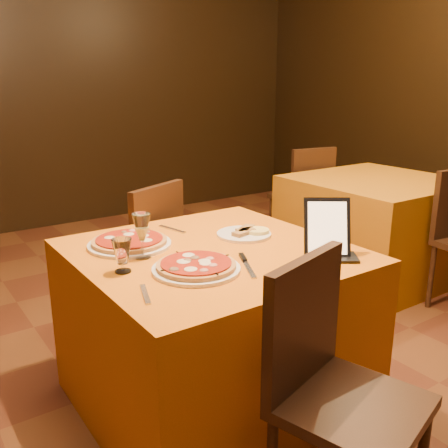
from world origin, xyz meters
TOP-DOWN VIEW (x-y plane):
  - floor at (0.00, 0.00)m, footprint 6.00×7.00m
  - wall_back at (0.00, 3.50)m, footprint 6.00×0.01m
  - main_table at (-0.25, 0.08)m, footprint 1.10×1.10m
  - side_table at (1.64, 0.72)m, footprint 1.10×1.10m
  - chair_main_near at (-0.25, -0.72)m, footprint 0.51×0.51m
  - chair_main_far at (-0.25, 0.91)m, footprint 0.59×0.59m
  - chair_side_far at (1.64, 1.55)m, footprint 0.51×0.51m
  - pizza_near at (-0.44, -0.09)m, footprint 0.34×0.34m
  - pizza_far at (-0.52, 0.33)m, footprint 0.36×0.36m
  - cutlet_dish at (-0.02, 0.16)m, footprint 0.25×0.25m
  - wine_glass at (-0.54, 0.16)m, footprint 0.10×0.10m
  - water_glass at (-0.67, 0.06)m, footprint 0.08×0.08m
  - tablet at (0.09, -0.25)m, footprint 0.21×0.19m
  - knife at (-0.26, -0.17)m, footprint 0.13×0.24m
  - fork_near at (-0.70, -0.18)m, footprint 0.07×0.16m
  - fork_far at (-0.25, 0.44)m, footprint 0.06×0.18m

SIDE VIEW (x-z plane):
  - floor at x=0.00m, z-range -0.01..0.00m
  - main_table at x=-0.25m, z-range 0.00..0.75m
  - side_table at x=1.64m, z-range 0.00..0.75m
  - chair_main_near at x=-0.25m, z-range 0.00..0.91m
  - chair_main_far at x=-0.25m, z-range 0.00..0.91m
  - chair_side_far at x=1.64m, z-range 0.00..0.91m
  - knife at x=-0.26m, z-range 0.75..0.76m
  - fork_near at x=-0.70m, z-range 0.75..0.76m
  - fork_far at x=-0.25m, z-range 0.75..0.76m
  - cutlet_dish at x=-0.02m, z-range 0.75..0.78m
  - pizza_near at x=-0.44m, z-range 0.75..0.78m
  - pizza_far at x=-0.52m, z-range 0.75..0.78m
  - water_glass at x=-0.67m, z-range 0.75..0.88m
  - wine_glass at x=-0.54m, z-range 0.75..0.94m
  - tablet at x=0.09m, z-range 0.75..0.99m
  - wall_back at x=0.00m, z-range 0.00..2.80m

